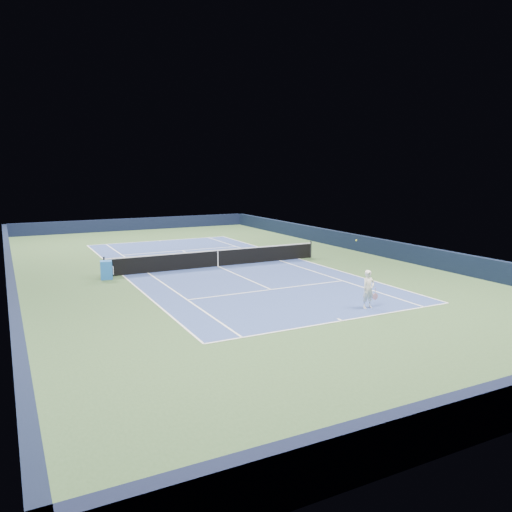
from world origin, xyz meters
name	(u,v)px	position (x,y,z in m)	size (l,w,h in m)	color
ground	(218,266)	(0.00, 0.00, 0.00)	(40.00, 40.00, 0.00)	#314D2A
wall_far	(135,224)	(0.00, 19.82, 0.55)	(22.00, 0.35, 1.10)	black
wall_right	(366,244)	(10.82, 0.00, 0.55)	(0.35, 40.00, 1.10)	black
wall_left	(10,275)	(-10.82, 0.00, 0.55)	(0.35, 40.00, 1.10)	black
court_surface	(218,266)	(0.00, 0.00, 0.00)	(10.97, 23.77, 0.01)	navy
baseline_far	(159,241)	(0.00, 11.88, 0.01)	(10.97, 0.08, 0.00)	white
baseline_near	(342,321)	(0.00, -11.88, 0.01)	(10.97, 0.08, 0.00)	white
sideline_doubles_right	(298,259)	(5.49, 0.00, 0.01)	(0.08, 23.77, 0.00)	white
sideline_doubles_left	(122,275)	(-5.49, 0.00, 0.01)	(0.08, 23.77, 0.00)	white
sideline_singles_right	(279,260)	(4.12, 0.00, 0.01)	(0.08, 23.77, 0.00)	white
sideline_singles_left	(148,273)	(-4.12, 0.00, 0.01)	(0.08, 23.77, 0.00)	white
service_line_far	(182,251)	(0.00, 6.40, 0.01)	(8.23, 0.08, 0.00)	white
service_line_near	(271,289)	(0.00, -6.40, 0.01)	(8.23, 0.08, 0.00)	white
center_service_line	(218,266)	(0.00, 0.00, 0.01)	(0.08, 12.80, 0.00)	white
center_mark_far	(160,241)	(0.00, 11.73, 0.01)	(0.08, 0.30, 0.00)	white
center_mark_near	(340,320)	(0.00, -11.73, 0.01)	(0.08, 0.30, 0.00)	white
tennis_net	(218,258)	(0.00, 0.00, 0.50)	(12.90, 0.10, 1.07)	black
sponsor_cube	(106,270)	(-6.40, -0.54, 0.47)	(0.66, 0.62, 0.95)	blue
tennis_player	(368,289)	(1.97, -10.95, 0.78)	(0.75, 1.23, 2.67)	white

